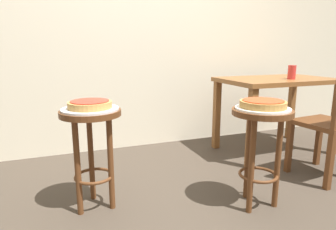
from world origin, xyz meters
name	(u,v)px	position (x,y,z in m)	size (l,w,h in m)	color
ground_plane	(219,227)	(0.00, 0.00, 0.00)	(6.00, 6.00, 0.00)	#42382D
stool_foreground	(261,136)	(0.36, 0.13, 0.47)	(0.37, 0.37, 0.64)	#5B3319
serving_plate_foreground	(263,108)	(0.36, 0.13, 0.65)	(0.33, 0.33, 0.01)	white
pizza_foreground	(263,104)	(0.36, 0.13, 0.67)	(0.28, 0.28, 0.05)	#B78442
stool_middle	(92,137)	(-0.63, 0.49, 0.47)	(0.37, 0.37, 0.64)	#5B3319
serving_plate_middle	(90,109)	(-0.63, 0.49, 0.65)	(0.34, 0.34, 0.01)	silver
pizza_middle	(90,104)	(-0.63, 0.49, 0.67)	(0.26, 0.26, 0.05)	tan
dining_table	(276,90)	(1.18, 0.96, 0.61)	(1.06, 0.67, 0.73)	brown
cup_near_edge	(292,72)	(1.22, 0.83, 0.79)	(0.07, 0.07, 0.13)	red
condiment_shaker	(291,74)	(1.28, 0.89, 0.77)	(0.04, 0.04, 0.09)	white
wooden_chair	(335,121)	(1.15, 0.26, 0.47)	(0.44, 0.44, 0.85)	#5B3319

